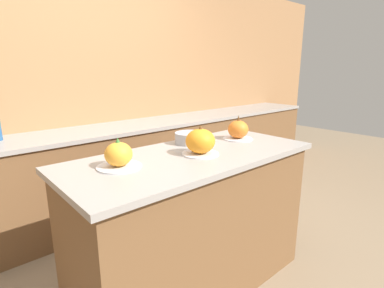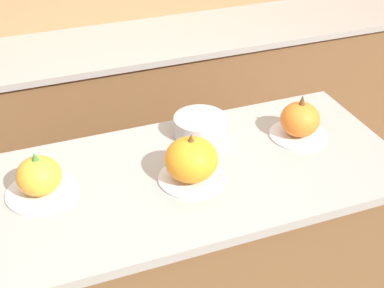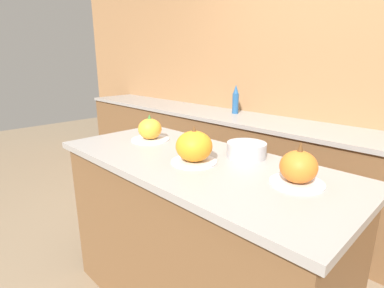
{
  "view_description": "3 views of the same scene",
  "coord_description": "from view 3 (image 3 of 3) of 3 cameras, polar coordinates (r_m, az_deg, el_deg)",
  "views": [
    {
      "loc": [
        -1.17,
        -1.33,
        1.45
      ],
      "look_at": [
        -0.01,
        -0.0,
        1.0
      ],
      "focal_mm": 28.0,
      "sensor_mm": 36.0,
      "label": 1
    },
    {
      "loc": [
        -0.48,
        -1.41,
        2.06
      ],
      "look_at": [
        0.06,
        0.04,
        1.02
      ],
      "focal_mm": 50.0,
      "sensor_mm": 36.0,
      "label": 2
    },
    {
      "loc": [
        1.01,
        -1.03,
        1.43
      ],
      "look_at": [
        -0.01,
        -0.01,
        1.02
      ],
      "focal_mm": 28.0,
      "sensor_mm": 36.0,
      "label": 3
    }
  ],
  "objects": [
    {
      "name": "pumpkin_cake_center",
      "position": [
        1.46,
        0.39,
        -0.64
      ],
      "size": [
        0.23,
        0.23,
        0.18
      ],
      "color": "silver",
      "rests_on": "kitchen_island"
    },
    {
      "name": "mixing_bowl",
      "position": [
        1.58,
        10.33,
        -1.1
      ],
      "size": [
        0.2,
        0.2,
        0.08
      ],
      "color": "#ADADB2",
      "rests_on": "kitchen_island"
    },
    {
      "name": "pumpkin_cake_left",
      "position": [
        1.89,
        -8.01,
        2.61
      ],
      "size": [
        0.24,
        0.24,
        0.16
      ],
      "color": "silver",
      "rests_on": "kitchen_island"
    },
    {
      "name": "back_counter",
      "position": [
        2.71,
        20.23,
        -6.29
      ],
      "size": [
        6.0,
        0.6,
        0.9
      ],
      "color": "brown",
      "rests_on": "ground_plane"
    },
    {
      "name": "bottle_tall",
      "position": [
        3.05,
        8.3,
        8.32
      ],
      "size": [
        0.06,
        0.06,
        0.28
      ],
      "color": "#235184",
      "rests_on": "back_counter"
    },
    {
      "name": "pumpkin_cake_right",
      "position": [
        1.29,
        19.59,
        -4.41
      ],
      "size": [
        0.22,
        0.22,
        0.18
      ],
      "color": "silver",
      "rests_on": "kitchen_island"
    },
    {
      "name": "wall_back",
      "position": [
        2.84,
        24.73,
        10.89
      ],
      "size": [
        8.0,
        0.06,
        2.5
      ],
      "color": "#9E7047",
      "rests_on": "ground_plane"
    },
    {
      "name": "kitchen_island",
      "position": [
        1.73,
        0.61,
        -17.64
      ],
      "size": [
        1.6,
        0.71,
        0.94
      ],
      "color": "brown",
      "rests_on": "ground_plane"
    }
  ]
}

